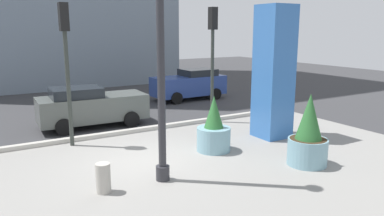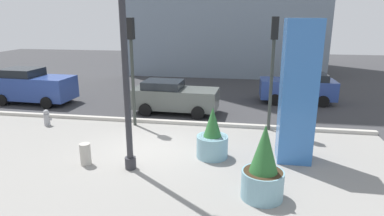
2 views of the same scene
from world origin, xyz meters
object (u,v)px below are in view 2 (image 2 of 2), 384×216
Objects in this scene: car_intersection at (174,97)px; car_far_lane at (33,86)px; concrete_bollard at (85,154)px; art_pillar_blue at (298,93)px; traffic_light_far_side at (273,56)px; potted_plant_by_pillar at (263,169)px; car_curb_east at (298,88)px; lamp_post at (125,55)px; traffic_light_corner at (132,55)px; potted_plant_mid_plaza at (212,139)px; fire_hydrant at (47,118)px.

car_intersection is 8.36m from car_far_lane.
art_pillar_blue is at bearing 13.24° from concrete_bollard.
traffic_light_far_side is (-0.66, 3.00, 0.84)m from art_pillar_blue.
art_pillar_blue is 3.38m from potted_plant_by_pillar.
potted_plant_by_pillar is at bearing -102.34° from car_curb_east.
car_far_lane reaches higher than concrete_bollard.
traffic_light_far_side is at bearing 102.38° from art_pillar_blue.
car_intersection is (-4.17, 7.69, -0.01)m from potted_plant_by_pillar.
lamp_post is 1.75× the size of car_intersection.
traffic_light_far_side reaches higher than traffic_light_corner.
traffic_light_corner is (-3.86, 2.95, 2.52)m from potted_plant_mid_plaza.
concrete_bollard is 0.17× the size of car_intersection.
art_pillar_blue is 14.79m from car_far_lane.
car_far_lane is (-10.86, 5.84, 0.31)m from potted_plant_mid_plaza.
car_far_lane is at bearing 175.72° from car_intersection.
car_intersection is at bearing 137.25° from art_pillar_blue.
car_curb_east is (7.89, 5.49, -2.33)m from traffic_light_corner.
potted_plant_by_pillar is 8.75m from car_intersection.
art_pillar_blue is 2.60× the size of potted_plant_mid_plaza.
car_far_lane is at bearing 139.18° from lamp_post.
potted_plant_by_pillar is 0.51× the size of car_curb_east.
potted_plant_by_pillar is 8.08m from traffic_light_corner.
concrete_bollard is at bearing 168.56° from potted_plant_by_pillar.
traffic_light_far_side is (4.65, 4.66, -0.50)m from lamp_post.
art_pillar_blue is at bearing -21.71° from traffic_light_corner.
car_curb_east is (4.03, 8.44, 0.19)m from potted_plant_mid_plaza.
traffic_light_far_side is at bearing 57.26° from potted_plant_mid_plaza.
car_far_lane is (-3.08, 3.61, 0.62)m from fire_hydrant.
art_pillar_blue is 3.18m from traffic_light_far_side.
potted_plant_by_pillar is at bearing -26.55° from fire_hydrant.
concrete_bollard is at bearing -103.60° from car_intersection.
lamp_post reaches higher than traffic_light_far_side.
art_pillar_blue is 6.36× the size of concrete_bollard.
art_pillar_blue is at bearing -10.31° from fire_hydrant.
car_curb_east is at bearing 81.29° from art_pillar_blue.
fire_hydrant is 0.18× the size of car_curb_east.
traffic_light_far_side is at bearing 3.38° from traffic_light_corner.
car_intersection is 0.96× the size of car_far_lane.
lamp_post is at bearing -162.58° from art_pillar_blue.
potted_plant_by_pillar is at bearing -61.55° from car_intersection.
potted_plant_by_pillar is 15.02m from car_far_lane.
art_pillar_blue is (5.31, 1.67, -1.34)m from lamp_post.
potted_plant_mid_plaza is 5.47m from traffic_light_corner.
traffic_light_corner is at bearing -145.17° from car_curb_east.
potted_plant_by_pillar is 0.47× the size of car_far_lane.
lamp_post is 7.19m from fire_hydrant.
potted_plant_by_pillar reaches higher than fire_hydrant.
fire_hydrant is at bearing -49.51° from car_far_lane.
potted_plant_by_pillar is 6.27m from traffic_light_far_side.
art_pillar_blue is 1.10× the size of car_intersection.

